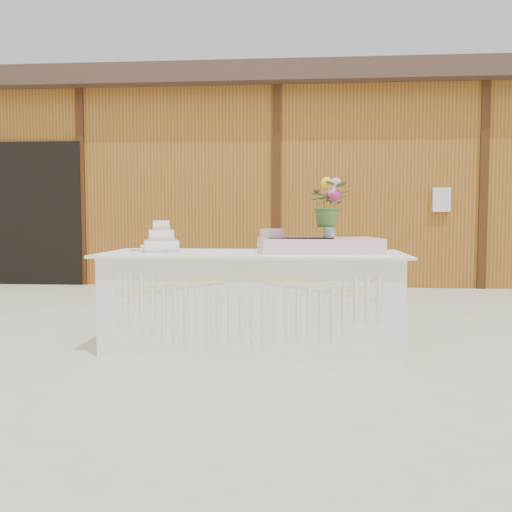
% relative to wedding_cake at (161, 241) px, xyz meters
% --- Properties ---
extents(ground, '(80.00, 80.00, 0.00)m').
position_rel_wedding_cake_xyz_m(ground, '(0.75, -0.01, -0.86)').
color(ground, beige).
rests_on(ground, ground).
extents(barn, '(12.60, 4.60, 3.30)m').
position_rel_wedding_cake_xyz_m(barn, '(0.74, 5.98, 0.82)').
color(barn, '#995E20').
rests_on(barn, ground).
extents(cake_table, '(2.40, 1.00, 0.77)m').
position_rel_wedding_cake_xyz_m(cake_table, '(0.75, -0.02, -0.47)').
color(cake_table, white).
rests_on(cake_table, ground).
extents(wedding_cake, '(0.35, 0.35, 0.26)m').
position_rel_wedding_cake_xyz_m(wedding_cake, '(0.00, 0.00, 0.00)').
color(wedding_cake, white).
rests_on(wedding_cake, cake_table).
extents(pink_cake_stand, '(0.26, 0.26, 0.19)m').
position_rel_wedding_cake_xyz_m(pink_cake_stand, '(0.91, 0.03, 0.02)').
color(pink_cake_stand, white).
rests_on(pink_cake_stand, cake_table).
extents(satin_runner, '(1.01, 0.69, 0.12)m').
position_rel_wedding_cake_xyz_m(satin_runner, '(1.28, -0.02, -0.03)').
color(satin_runner, '#FBCCCA').
rests_on(satin_runner, cake_table).
extents(flower_vase, '(0.10, 0.10, 0.14)m').
position_rel_wedding_cake_xyz_m(flower_vase, '(1.36, 0.05, 0.10)').
color(flower_vase, '#BBBABF').
rests_on(flower_vase, satin_runner).
extents(bouquet, '(0.33, 0.29, 0.36)m').
position_rel_wedding_cake_xyz_m(bouquet, '(1.36, 0.05, 0.35)').
color(bouquet, '#446E2C').
rests_on(bouquet, flower_vase).
extents(loose_flowers, '(0.20, 0.35, 0.02)m').
position_rel_wedding_cake_xyz_m(loose_flowers, '(-0.23, 0.02, -0.08)').
color(loose_flowers, pink).
rests_on(loose_flowers, cake_table).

